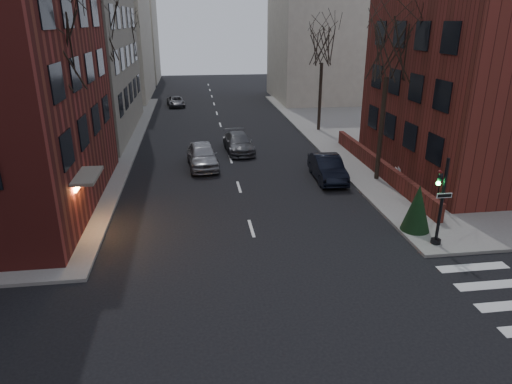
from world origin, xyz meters
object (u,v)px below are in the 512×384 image
Objects in this scene: tree_right_b at (323,45)px; car_lane_far at (176,101)px; streetlamp_far at (137,75)px; car_lane_silver at (202,155)px; parked_sedan at (327,168)px; sandwich_board at (397,174)px; tree_left_a at (47,47)px; car_lane_gray at (239,143)px; tree_right_a at (389,49)px; evergreen_shrub at (417,208)px; traffic_signal at (440,207)px; streetlamp_near at (104,110)px; tree_left_b at (97,31)px; tree_left_c at (125,37)px.

car_lane_far is at bearing 131.75° from tree_right_b.
car_lane_silver is (6.13, -19.55, -3.40)m from streetlamp_far.
tree_right_b is at bearing -55.71° from car_lane_far.
parked_sedan is 5.36× the size of sandwich_board.
tree_left_a is at bearing -104.80° from car_lane_far.
parked_sedan is 0.96× the size of car_lane_gray.
tree_right_a is 32.75m from car_lane_far.
sandwich_board is 0.39× the size of evergreen_shrub.
traffic_signal is 0.81× the size of car_lane_silver.
streetlamp_far is at bearing 115.81° from car_lane_gray.
car_lane_far is at bearing 81.68° from streetlamp_near.
tree_left_b is at bearing 136.75° from evergreen_shrub.
traffic_signal is 0.37× the size of tree_left_b.
car_lane_gray is (9.60, -14.01, -7.32)m from tree_left_c.
evergreen_shrub is (16.51, -29.53, -6.74)m from tree_left_c.
streetlamp_far is (-17.00, 24.00, -3.79)m from tree_right_a.
streetlamp_near and streetlamp_far have the same top height.
sandwich_board is (11.92, -5.13, -0.25)m from car_lane_silver.
tree_left_a is 0.95× the size of tree_left_b.
tree_left_b is 1.72× the size of streetlamp_near.
streetlamp_far is at bearing 116.06° from traffic_signal.
tree_left_a is 18.05m from tree_right_a.
traffic_signal is 23.71m from tree_right_b.
tree_left_c is 19.34m from tree_right_b.
streetlamp_near is 10.46m from car_lane_gray.
tree_left_b reaches higher than car_lane_far.
tree_right_b reaches higher than car_lane_gray.
tree_left_a reaches higher than tree_right_a.
evergreen_shrub reaches higher than parked_sedan.
car_lane_far is at bearing 82.65° from tree_left_a.
tree_left_b is 2.63× the size of car_lane_far.
car_lane_silver reaches higher than car_lane_gray.
tree_left_a is 1.12× the size of tree_right_b.
tree_right_a is 10.17m from evergreen_shrub.
tree_left_b is 22.19m from sandwich_board.
car_lane_gray is (9.00, -16.01, -3.53)m from streetlamp_far.
sandwich_board is (14.40, -29.64, 0.02)m from car_lane_far.
tree_left_a reaches higher than sandwich_board.
car_lane_gray is 5.57× the size of sandwich_board.
tree_right_b is at bearing 103.05° from sandwich_board.
tree_left_b is at bearing 176.39° from car_lane_gray.
car_lane_silver reaches higher than sandwich_board.
evergreen_shrub is (12.26, -36.49, 0.72)m from car_lane_far.
tree_left_c is at bearing 128.66° from tree_right_a.
tree_right_a is at bearing -90.00° from tree_right_b.
tree_left_c reaches higher than car_lane_gray.
car_lane_far is (-10.29, 28.32, -0.21)m from parked_sedan.
parked_sedan is at bearing 168.16° from tree_right_a.
tree_left_c is 18.50m from car_lane_gray.
traffic_signal reaches higher than car_lane_silver.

